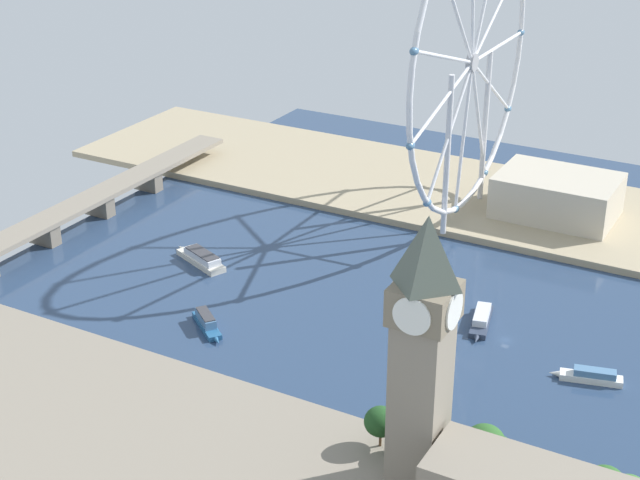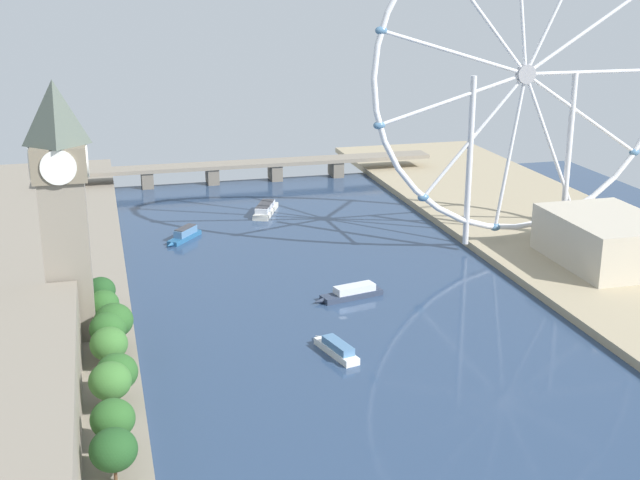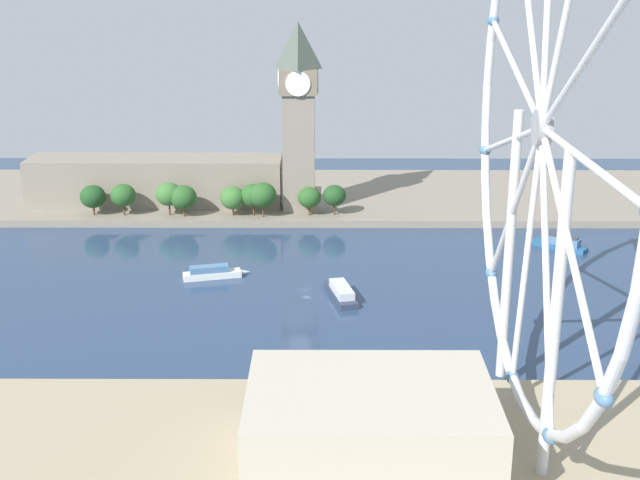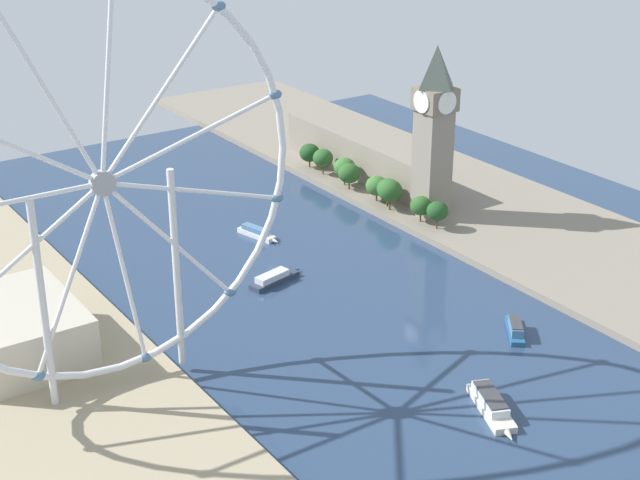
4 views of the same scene
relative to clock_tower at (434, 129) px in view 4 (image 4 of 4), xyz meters
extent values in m
plane|color=navy|center=(87.85, 4.70, -43.68)|extent=(399.67, 399.67, 0.00)
cube|color=gray|center=(-26.98, 4.70, -42.18)|extent=(90.00, 520.00, 3.00)
cube|color=gray|center=(0.00, 0.00, -15.96)|extent=(13.31, 13.31, 49.43)
cube|color=#776B57|center=(0.00, 0.00, 13.84)|extent=(15.44, 15.44, 10.18)
pyramid|color=#4C564C|center=(0.00, 0.00, 28.29)|extent=(13.98, 13.98, 18.71)
cylinder|color=white|center=(0.00, 7.99, 13.84)|extent=(10.12, 0.50, 10.12)
cylinder|color=white|center=(0.00, -7.99, 13.84)|extent=(10.12, 0.50, 10.12)
cylinder|color=white|center=(7.99, 0.00, 13.84)|extent=(0.50, 10.12, 10.12)
cylinder|color=white|center=(-7.99, 0.00, 13.84)|extent=(0.50, 10.12, 10.12)
cube|color=gray|center=(-8.69, -62.80, -30.49)|extent=(22.00, 109.60, 20.36)
cylinder|color=#513823|center=(9.58, -85.88, -38.81)|extent=(0.80, 0.80, 3.73)
ellipsoid|color=#1E471E|center=(9.58, -85.88, -32.71)|extent=(10.58, 10.58, 9.52)
cylinder|color=#513823|center=(9.83, -73.12, -38.46)|extent=(0.80, 0.80, 4.43)
ellipsoid|color=#285623|center=(9.83, -73.12, -32.07)|extent=(10.43, 10.43, 9.39)
cylinder|color=#513823|center=(9.80, -54.08, -38.29)|extent=(0.80, 0.80, 4.77)
ellipsoid|color=#386B2D|center=(9.80, -54.08, -31.59)|extent=(10.77, 10.77, 9.70)
cylinder|color=#513823|center=(11.61, -47.69, -38.73)|extent=(0.80, 0.80, 3.89)
ellipsoid|color=#285623|center=(11.61, -47.69, -32.42)|extent=(10.93, 10.93, 9.84)
cylinder|color=#513823|center=(10.07, -27.38, -39.01)|extent=(0.80, 0.80, 3.34)
ellipsoid|color=#386B2D|center=(10.07, -27.38, -33.09)|extent=(10.63, 10.63, 9.57)
cylinder|color=#513823|center=(10.10, -18.84, -38.44)|extent=(0.80, 0.80, 4.48)
ellipsoid|color=#285623|center=(10.10, -18.84, -31.93)|extent=(10.66, 10.66, 9.59)
cylinder|color=#513823|center=(11.94, -14.79, -38.27)|extent=(0.80, 0.80, 4.82)
ellipsoid|color=#285623|center=(11.94, -14.79, -31.28)|extent=(11.43, 11.43, 10.28)
cylinder|color=#513823|center=(8.60, 14.94, -38.44)|extent=(0.80, 0.80, 4.47)
ellipsoid|color=#1E471E|center=(8.60, 14.94, -32.34)|extent=(9.67, 9.67, 8.70)
cylinder|color=#513823|center=(9.32, 4.48, -38.82)|extent=(0.80, 0.80, 3.71)
ellipsoid|color=#285623|center=(9.32, 4.48, -33.09)|extent=(9.70, 9.70, 8.73)
torus|color=silver|center=(177.19, 56.03, 27.90)|extent=(128.50, 2.37, 128.50)
cylinder|color=#99999E|center=(177.19, 56.03, 27.90)|extent=(7.57, 3.00, 7.57)
cylinder|color=silver|center=(203.72, 56.03, 44.95)|extent=(53.82, 1.42, 35.29)
cylinder|color=silver|center=(190.29, 56.03, 56.58)|extent=(27.49, 1.42, 57.96)
cylinder|color=silver|center=(172.71, 56.03, 59.11)|extent=(10.38, 1.42, 62.63)
cylinder|color=silver|center=(156.54, 56.03, 51.73)|extent=(42.37, 1.42, 48.59)
cylinder|color=silver|center=(146.94, 56.03, 36.78)|extent=(60.91, 1.42, 19.13)
cylinder|color=silver|center=(146.94, 56.03, 19.02)|extent=(60.91, 1.42, 19.13)
cylinder|color=silver|center=(156.54, 56.03, 4.07)|extent=(42.37, 1.42, 48.59)
cylinder|color=silver|center=(172.71, 56.03, -3.31)|extent=(10.38, 1.42, 62.63)
cylinder|color=silver|center=(190.29, 56.03, -0.78)|extent=(27.49, 1.42, 57.96)
cylinder|color=silver|center=(203.72, 56.03, 10.85)|extent=(53.82, 1.42, 35.29)
ellipsoid|color=teal|center=(135.89, 56.03, 75.56)|extent=(4.80, 3.20, 3.20)
ellipsoid|color=teal|center=(116.68, 56.03, 45.67)|extent=(4.80, 3.20, 3.20)
ellipsoid|color=teal|center=(116.68, 56.03, 10.13)|extent=(4.80, 3.20, 3.20)
ellipsoid|color=teal|center=(135.89, 56.03, -19.76)|extent=(4.80, 3.20, 3.20)
ellipsoid|color=teal|center=(168.22, 56.03, -34.52)|extent=(4.80, 3.20, 3.20)
ellipsoid|color=teal|center=(203.39, 56.03, -29.47)|extent=(4.80, 3.20, 3.20)
cylinder|color=silver|center=(199.27, 56.03, -6.39)|extent=(2.40, 2.40, 68.58)
cylinder|color=silver|center=(155.12, 56.03, -6.39)|extent=(2.40, 2.40, 68.58)
cube|color=#BCB29E|center=(197.36, 20.12, -31.50)|extent=(36.81, 50.95, 18.36)
cube|color=#2D384C|center=(94.29, 16.10, -42.67)|extent=(23.42, 10.96, 2.01)
cone|color=#2D384C|center=(81.48, 13.11, -42.67)|extent=(4.43, 2.89, 2.01)
cube|color=silver|center=(95.40, 16.36, -40.42)|extent=(15.56, 8.25, 2.50)
cube|color=white|center=(76.27, -28.15, -42.59)|extent=(9.45, 20.42, 2.17)
cone|color=white|center=(73.43, -16.96, -42.59)|extent=(2.98, 4.00, 2.17)
cube|color=teal|center=(76.52, -29.11, -40.37)|extent=(7.10, 13.86, 2.28)
cube|color=beige|center=(86.40, 132.64, -42.51)|extent=(16.83, 27.10, 2.33)
cone|color=beige|center=(92.35, 146.78, -42.51)|extent=(3.99, 5.28, 2.33)
cube|color=silver|center=(85.89, 131.43, -40.01)|extent=(12.81, 19.61, 2.67)
cube|color=#38383D|center=(85.89, 131.43, -38.45)|extent=(11.82, 17.77, 0.45)
cube|color=#235684|center=(44.46, 100.40, -42.72)|extent=(16.28, 19.09, 1.92)
cone|color=#235684|center=(37.22, 91.03, -42.72)|extent=(3.76, 4.08, 1.92)
cube|color=teal|center=(45.08, 101.21, -40.23)|extent=(11.08, 12.67, 3.05)
cube|color=#38383D|center=(45.08, 101.21, -38.50)|extent=(10.14, 11.53, 0.42)
camera|label=1|loc=(-201.06, -81.28, 130.49)|focal=54.97mm
camera|label=2|loc=(11.19, -257.98, 67.03)|focal=48.59mm
camera|label=3|loc=(354.78, 10.52, 61.18)|focal=48.24mm
camera|label=4|loc=(275.50, 315.78, 126.74)|focal=54.53mm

